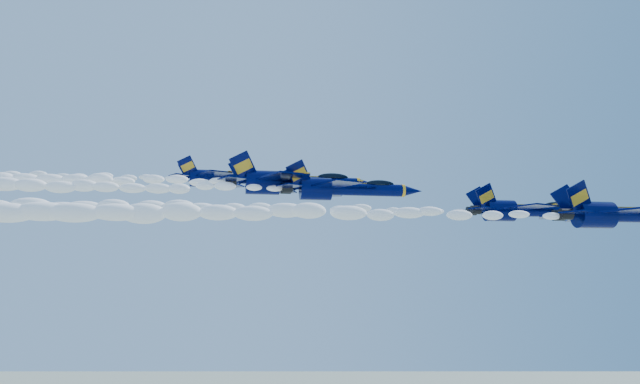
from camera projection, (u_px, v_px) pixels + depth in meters
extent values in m
ellipsoid|color=#000538|center=(594.00, 215.00, 57.96)|extent=(1.45, 2.50, 5.93)
cube|color=#000538|center=(637.00, 210.00, 54.63)|extent=(4.97, 5.89, 0.17)
cube|color=#000538|center=(587.00, 219.00, 61.86)|extent=(4.97, 5.89, 0.17)
cube|color=#F6A91D|center=(599.00, 218.00, 62.10)|extent=(2.24, 4.64, 0.09)
cube|color=#000538|center=(579.00, 198.00, 56.86)|extent=(3.02, 0.95, 3.25)
cube|color=#000538|center=(567.00, 200.00, 58.76)|extent=(3.02, 0.95, 3.25)
cylinder|color=black|center=(566.00, 214.00, 56.81)|extent=(1.11, 1.02, 1.02)
cylinder|color=black|center=(559.00, 215.00, 57.98)|extent=(1.11, 1.02, 1.02)
cube|color=#F6A91D|center=(623.00, 207.00, 58.59)|extent=(10.20, 0.32, 0.07)
ellipsoid|color=white|center=(226.00, 212.00, 52.12)|extent=(60.39, 2.20, 1.98)
cylinder|color=#000538|center=(545.00, 211.00, 68.78)|extent=(7.73, 1.29, 1.29)
ellipsoid|color=#000538|center=(499.00, 211.00, 67.85)|extent=(1.34, 2.32, 5.50)
cone|color=#000538|center=(586.00, 212.00, 69.63)|extent=(2.23, 1.29, 1.29)
cylinder|color=#F6A91D|center=(578.00, 212.00, 69.45)|extent=(0.30, 1.34, 1.34)
ellipsoid|color=black|center=(557.00, 206.00, 69.12)|extent=(3.09, 1.01, 0.85)
cube|color=#F6A91D|center=(557.00, 208.00, 69.08)|extent=(3.61, 0.86, 0.15)
cube|color=#000538|center=(528.00, 207.00, 64.77)|extent=(4.61, 5.46, 0.15)
cube|color=#000538|center=(499.00, 214.00, 71.47)|extent=(4.61, 5.46, 0.15)
cube|color=#F6A91D|center=(539.00, 206.00, 64.98)|extent=(2.07, 4.30, 0.09)
cube|color=#F6A91D|center=(508.00, 213.00, 71.69)|extent=(2.07, 4.30, 0.09)
cube|color=#000538|center=(486.00, 197.00, 66.83)|extent=(2.80, 0.88, 3.01)
cube|color=#000538|center=(479.00, 199.00, 68.59)|extent=(2.80, 0.88, 3.01)
cylinder|color=black|center=(476.00, 210.00, 66.78)|extent=(1.03, 0.95, 0.95)
cylinder|color=black|center=(471.00, 211.00, 67.87)|extent=(1.03, 0.95, 0.95)
cube|color=#F6A91D|center=(523.00, 205.00, 68.43)|extent=(9.45, 0.30, 0.07)
ellipsoid|color=white|center=(184.00, 208.00, 62.06)|extent=(60.39, 2.04, 1.83)
cylinder|color=#000538|center=(366.00, 190.00, 76.08)|extent=(9.02, 1.50, 1.50)
ellipsoid|color=#000538|center=(315.00, 189.00, 75.00)|extent=(1.56, 2.71, 6.41)
cone|color=#000538|center=(412.00, 191.00, 77.07)|extent=(2.61, 1.50, 1.50)
cylinder|color=#F6A91D|center=(403.00, 191.00, 76.87)|extent=(0.35, 1.56, 1.56)
ellipsoid|color=black|center=(380.00, 184.00, 76.48)|extent=(3.61, 1.17, 0.99)
cube|color=#F6A91D|center=(380.00, 187.00, 76.43)|extent=(4.21, 1.00, 0.18)
cube|color=#000538|center=(337.00, 184.00, 71.40)|extent=(5.37, 6.37, 0.18)
cube|color=#000538|center=(324.00, 193.00, 79.22)|extent=(5.37, 6.37, 0.18)
cube|color=#F6A91D|center=(349.00, 183.00, 71.66)|extent=(2.42, 5.02, 0.10)
cube|color=#F6A91D|center=(335.00, 193.00, 79.47)|extent=(2.42, 5.02, 0.10)
cube|color=#000538|center=(299.00, 174.00, 73.81)|extent=(3.26, 1.03, 3.51)
cube|color=#000538|center=(296.00, 177.00, 75.87)|extent=(3.26, 1.03, 3.51)
cylinder|color=black|center=(287.00, 188.00, 73.76)|extent=(1.20, 1.10, 1.10)
cylinder|color=black|center=(286.00, 189.00, 75.03)|extent=(1.20, 1.10, 1.10)
cube|color=#F6A91D|center=(342.00, 183.00, 75.68)|extent=(11.02, 0.35, 0.08)
ellipsoid|color=white|center=(12.00, 185.00, 69.11)|extent=(60.39, 2.37, 2.14)
cylinder|color=#000538|center=(318.00, 184.00, 78.40)|extent=(10.01, 1.67, 1.67)
ellipsoid|color=#000538|center=(262.00, 183.00, 77.20)|extent=(1.74, 3.00, 7.12)
cone|color=#000538|center=(368.00, 185.00, 79.50)|extent=(2.89, 1.67, 1.67)
cylinder|color=#F6A91D|center=(358.00, 185.00, 79.27)|extent=(0.39, 1.74, 1.74)
ellipsoid|color=black|center=(333.00, 177.00, 78.84)|extent=(4.00, 1.30, 1.10)
cube|color=#F6A91D|center=(333.00, 180.00, 78.79)|extent=(4.67, 1.11, 0.20)
cube|color=#000538|center=(283.00, 177.00, 73.21)|extent=(5.96, 7.07, 0.20)
cube|color=#000538|center=(275.00, 188.00, 81.89)|extent=(5.96, 7.07, 0.20)
cube|color=#F6A91D|center=(296.00, 176.00, 73.49)|extent=(2.68, 5.57, 0.11)
cube|color=#F6A91D|center=(287.00, 187.00, 82.17)|extent=(2.68, 5.57, 0.11)
cube|color=#000538|center=(243.00, 167.00, 75.88)|extent=(3.62, 1.14, 3.90)
cube|color=#000538|center=(242.00, 170.00, 78.16)|extent=(3.62, 1.14, 3.90)
cylinder|color=black|center=(231.00, 181.00, 75.82)|extent=(1.33, 1.22, 1.22)
cylinder|color=black|center=(231.00, 183.00, 77.23)|extent=(1.33, 1.22, 1.22)
cube|color=#F6A91D|center=(292.00, 176.00, 77.95)|extent=(12.24, 0.39, 0.09)
cylinder|color=#000538|center=(243.00, 179.00, 84.63)|extent=(7.80, 1.30, 1.30)
ellipsoid|color=#000538|center=(202.00, 178.00, 83.69)|extent=(1.35, 2.34, 5.55)
cone|color=#000538|center=(280.00, 180.00, 85.49)|extent=(2.25, 1.30, 1.30)
cylinder|color=#F6A91D|center=(272.00, 180.00, 85.31)|extent=(0.30, 1.35, 1.35)
ellipsoid|color=black|center=(254.00, 175.00, 84.97)|extent=(3.12, 1.01, 0.86)
cube|color=#F6A91D|center=(254.00, 177.00, 84.94)|extent=(3.64, 0.87, 0.16)
cube|color=#000538|center=(214.00, 174.00, 80.58)|extent=(4.65, 5.51, 0.16)
cube|color=#000538|center=(214.00, 182.00, 87.35)|extent=(4.65, 5.51, 0.16)
cube|color=#F6A91D|center=(224.00, 174.00, 80.80)|extent=(2.09, 4.34, 0.09)
cube|color=#F6A91D|center=(222.00, 182.00, 87.56)|extent=(2.09, 4.34, 0.09)
cube|color=#000538|center=(188.00, 167.00, 82.67)|extent=(2.82, 0.89, 3.04)
cube|color=#000538|center=(188.00, 169.00, 84.44)|extent=(2.82, 0.89, 3.04)
cylinder|color=black|center=(179.00, 177.00, 82.62)|extent=(1.04, 0.95, 0.95)
cylinder|color=black|center=(179.00, 179.00, 83.72)|extent=(1.04, 0.95, 0.95)
cube|color=#F6A91D|center=(224.00, 174.00, 84.28)|extent=(9.54, 0.30, 0.07)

